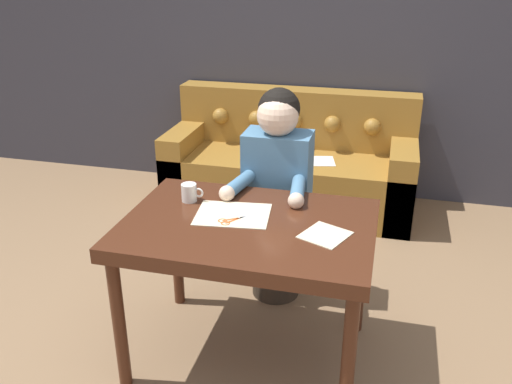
{
  "coord_description": "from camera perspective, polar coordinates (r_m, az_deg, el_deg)",
  "views": [
    {
      "loc": [
        0.63,
        -2.11,
        1.88
      ],
      "look_at": [
        0.05,
        0.15,
        0.86
      ],
      "focal_mm": 38.0,
      "sensor_mm": 36.0,
      "label": 1
    }
  ],
  "objects": [
    {
      "name": "mug",
      "position": [
        2.7,
        -7.01,
        -0.05
      ],
      "size": [
        0.11,
        0.08,
        0.09
      ],
      "color": "silver",
      "rests_on": "dining_table"
    },
    {
      "name": "pattern_paper_main",
      "position": [
        2.56,
        -2.45,
        -2.36
      ],
      "size": [
        0.37,
        0.31,
        0.0
      ],
      "color": "beige",
      "rests_on": "dining_table"
    },
    {
      "name": "couch",
      "position": [
        4.37,
        3.65,
        2.73
      ],
      "size": [
        1.93,
        0.77,
        0.9
      ],
      "color": "olive",
      "rests_on": "ground_plane"
    },
    {
      "name": "wall_back",
      "position": [
        4.49,
        6.35,
        16.07
      ],
      "size": [
        8.0,
        0.06,
        2.6
      ],
      "color": "#383842",
      "rests_on": "ground_plane"
    },
    {
      "name": "dining_table",
      "position": [
        2.52,
        -0.82,
        -4.9
      ],
      "size": [
        1.15,
        0.81,
        0.76
      ],
      "color": "#472314",
      "rests_on": "ground_plane"
    },
    {
      "name": "person",
      "position": [
        3.03,
        2.21,
        -0.36
      ],
      "size": [
        0.43,
        0.55,
        1.25
      ],
      "color": "#33281E",
      "rests_on": "ground_plane"
    },
    {
      "name": "scissors",
      "position": [
        2.5,
        -2.29,
        -2.93
      ],
      "size": [
        0.2,
        0.2,
        0.01
      ],
      "color": "silver",
      "rests_on": "dining_table"
    },
    {
      "name": "ground_plane",
      "position": [
        2.89,
        -1.89,
        -16.87
      ],
      "size": [
        16.0,
        16.0,
        0.0
      ],
      "primitive_type": "plane",
      "color": "#846647"
    },
    {
      "name": "pattern_paper_offcut",
      "position": [
        2.39,
        7.28,
        -4.51
      ],
      "size": [
        0.24,
        0.25,
        0.0
      ],
      "color": "beige",
      "rests_on": "dining_table"
    }
  ]
}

